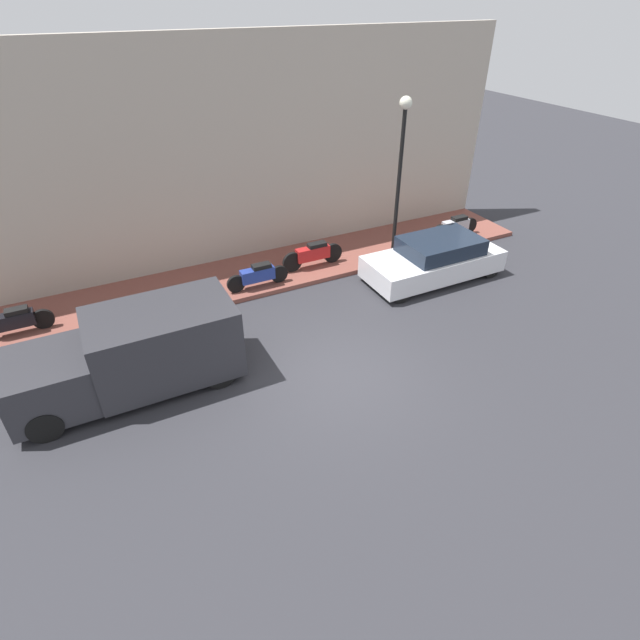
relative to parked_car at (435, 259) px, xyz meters
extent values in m
plane|color=#2D2D33|center=(-2.78, 4.81, -0.61)|extent=(60.00, 60.00, 0.00)
cube|color=brown|center=(2.51, 4.81, -0.54)|extent=(2.58, 18.57, 0.14)
cube|color=#B2A899|center=(3.95, 4.81, 2.67)|extent=(0.30, 18.57, 6.56)
cube|color=silver|center=(0.00, 0.05, -0.13)|extent=(1.77, 4.19, 0.64)
cube|color=#192333|center=(0.00, -0.16, 0.42)|extent=(1.55, 2.31, 0.46)
cylinder|color=black|center=(-0.76, 1.70, -0.31)|extent=(0.20, 0.60, 0.60)
cylinder|color=black|center=(0.76, 1.70, -0.31)|extent=(0.20, 0.60, 0.60)
cylinder|color=black|center=(-0.76, -1.60, -0.31)|extent=(0.20, 0.60, 0.60)
cylinder|color=black|center=(0.76, -1.60, -0.31)|extent=(0.20, 0.60, 0.60)
cube|color=#2D2D33|center=(-1.16, 8.26, 0.39)|extent=(1.83, 3.06, 1.62)
cube|color=#2D2D33|center=(-1.16, 10.61, 0.14)|extent=(1.74, 1.65, 1.14)
cube|color=#192333|center=(-1.16, 10.86, 0.46)|extent=(1.56, 0.91, 0.45)
cylinder|color=black|center=(-1.95, 10.84, -0.27)|extent=(0.22, 0.68, 0.68)
cylinder|color=black|center=(-0.37, 10.84, -0.27)|extent=(0.22, 0.68, 0.68)
cylinder|color=black|center=(-1.95, 7.32, -0.27)|extent=(0.22, 0.68, 0.68)
cylinder|color=black|center=(-0.37, 7.32, -0.27)|extent=(0.22, 0.68, 0.68)
cube|color=navy|center=(1.62, 5.08, -0.07)|extent=(0.30, 0.99, 0.37)
cube|color=black|center=(1.62, 4.94, 0.17)|extent=(0.27, 0.54, 0.12)
cylinder|color=black|center=(1.62, 5.74, -0.21)|extent=(0.10, 0.52, 0.52)
cylinder|color=black|center=(1.62, 4.41, -0.21)|extent=(0.10, 0.52, 0.52)
cube|color=#B7B7BF|center=(1.86, -2.33, -0.05)|extent=(0.30, 1.01, 0.36)
cube|color=black|center=(1.86, -2.46, 0.19)|extent=(0.27, 0.55, 0.12)
cylinder|color=black|center=(1.86, -1.67, -0.19)|extent=(0.10, 0.57, 0.57)
cylinder|color=black|center=(1.86, -2.98, -0.19)|extent=(0.10, 0.57, 0.57)
cube|color=#B21E1E|center=(2.06, 3.09, -0.02)|extent=(0.30, 1.07, 0.39)
cube|color=black|center=(2.06, 2.94, 0.24)|extent=(0.27, 0.59, 0.12)
cylinder|color=black|center=(2.06, 3.78, -0.16)|extent=(0.10, 0.62, 0.62)
cylinder|color=black|center=(2.06, 2.39, -0.16)|extent=(0.10, 0.62, 0.62)
cube|color=black|center=(2.11, 11.35, -0.06)|extent=(0.30, 0.95, 0.37)
cube|color=black|center=(2.11, 11.22, 0.18)|extent=(0.27, 0.52, 0.12)
cylinder|color=black|center=(2.11, 10.72, -0.21)|extent=(0.10, 0.53, 0.53)
cylinder|color=black|center=(1.56, 0.45, 1.80)|extent=(0.12, 0.12, 4.56)
sphere|color=silver|center=(1.56, 0.45, 4.19)|extent=(0.36, 0.36, 0.36)
camera|label=1|loc=(-10.53, 9.17, 6.82)|focal=28.00mm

